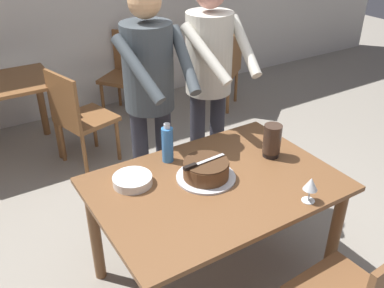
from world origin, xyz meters
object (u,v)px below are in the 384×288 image
water_bottle (167,144)px  background_chair_3 (127,71)px  person_cutting_cake (150,90)px  background_chair_2 (79,115)px  background_chair_0 (224,66)px  hurricane_lamp (272,141)px  cake_knife (196,165)px  plate_stack (133,180)px  wine_glass_near (311,185)px  main_dining_table (215,199)px  cake_on_platter (206,170)px  person_standing_beside (209,75)px

water_bottle → background_chair_3: (0.72, 2.26, -0.37)m
person_cutting_cake → background_chair_2: (-0.17, 1.10, -0.58)m
water_bottle → background_chair_2: water_bottle is taller
water_bottle → background_chair_0: size_ratio=0.28×
hurricane_lamp → cake_knife: bearing=179.6°
plate_stack → background_chair_0: (2.02, 1.92, -0.28)m
background_chair_0 → wine_glass_near: bearing=-117.1°
plate_stack → hurricane_lamp: 0.88m
wine_glass_near → cake_knife: bearing=131.8°
wine_glass_near → hurricane_lamp: bearing=73.3°
plate_stack → background_chair_0: bearing=43.6°
main_dining_table → water_bottle: 0.43m
cake_on_platter → background_chair_3: bearing=76.0°
wine_glass_near → person_cutting_cake: 1.16m
cake_on_platter → person_standing_beside: (0.45, 0.65, 0.27)m
person_standing_beside → plate_stack: bearing=-149.8°
wine_glass_near → background_chair_3: 3.04m
background_chair_2 → cake_on_platter: bearing=-83.5°
main_dining_table → cake_knife: bearing=147.4°
background_chair_2 → hurricane_lamp: bearing=-68.7°
wine_glass_near → background_chair_2: 2.27m
wine_glass_near → person_standing_beside: (0.12, 1.11, 0.22)m
person_cutting_cake → cake_on_platter: bearing=-87.8°
person_cutting_cake → plate_stack: bearing=-128.0°
cake_on_platter → plate_stack: size_ratio=1.55×
person_cutting_cake → hurricane_lamp: bearing=-51.6°
wine_glass_near → hurricane_lamp: size_ratio=0.69×
cake_knife → person_standing_beside: 0.86m
water_bottle → plate_stack: bearing=-158.5°
background_chair_0 → background_chair_2: size_ratio=1.00×
wine_glass_near → person_cutting_cake: bearing=108.5°
main_dining_table → wine_glass_near: wine_glass_near is taller
plate_stack → water_bottle: 0.32m
cake_knife → water_bottle: size_ratio=1.08×
cake_on_platter → wine_glass_near: size_ratio=2.36×
cake_on_platter → wine_glass_near: (0.34, -0.46, 0.05)m
cake_on_platter → plate_stack: cake_on_platter is taller
hurricane_lamp → wine_glass_near: bearing=-106.7°
person_cutting_cake → background_chair_3: 2.11m
main_dining_table → cake_on_platter: (-0.02, 0.06, 0.17)m
water_bottle → person_standing_beside: person_standing_beside is taller
cake_on_platter → wine_glass_near: 0.58m
cake_knife → background_chair_0: 2.73m
plate_stack → hurricane_lamp: size_ratio=1.05×
background_chair_2 → main_dining_table: bearing=-83.0°
main_dining_table → person_cutting_cake: bearing=93.9°
cake_knife → person_standing_beside: (0.53, 0.65, 0.21)m
person_standing_beside → wine_glass_near: bearing=-95.9°
background_chair_0 → background_chair_3: same height
cake_knife → hurricane_lamp: (0.55, -0.00, -0.01)m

